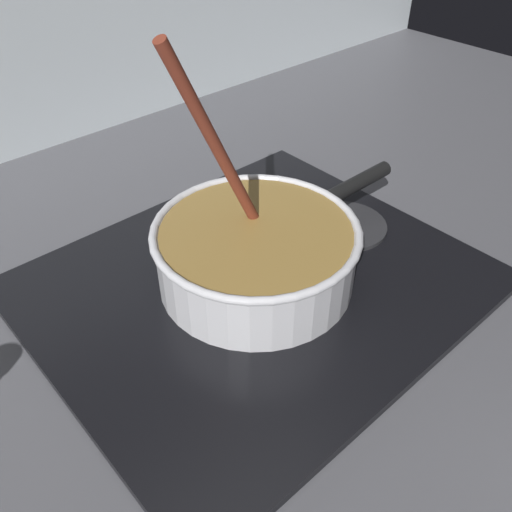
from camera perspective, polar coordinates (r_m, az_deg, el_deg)
The scene contains 5 objects.
ground at distance 0.61m, azimuth 8.54°, elevation -18.14°, with size 2.40×1.60×0.04m, color #4C4C51.
hob_plate at distance 0.73m, azimuth -0.00°, elevation -2.86°, with size 0.56×0.48×0.01m, color black.
burner_ring at distance 0.72m, azimuth -0.00°, elevation -2.27°, with size 0.18×0.18×0.01m, color #592D0C.
spare_burner at distance 0.83m, azimuth 9.38°, elevation 3.21°, with size 0.12×0.12×0.01m, color #262628.
cooking_pan at distance 0.69m, azimuth 0.06°, elevation 0.40°, with size 0.39×0.27×0.33m.
Camera 1 is at (-0.28, -0.19, 0.49)m, focal length 37.92 mm.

